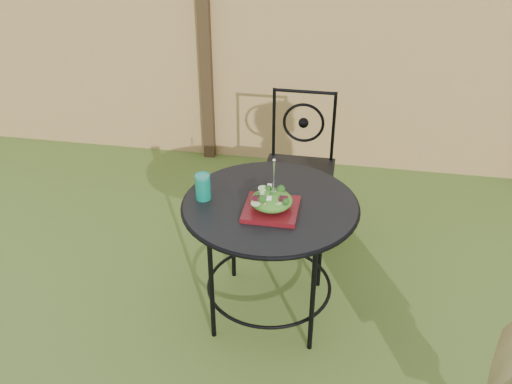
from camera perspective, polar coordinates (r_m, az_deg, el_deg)
ground at (r=3.13m, az=9.64°, el=-16.44°), size 60.00×60.00×0.00m
fence at (r=4.53m, az=11.64°, el=13.27°), size 8.00×0.12×1.90m
patio_table at (r=3.01m, az=1.41°, el=-3.32°), size 0.92×0.92×0.72m
patio_chair at (r=3.80m, az=4.39°, el=2.99°), size 0.46×0.46×0.95m
salad_plate at (r=2.86m, az=1.54°, el=-1.73°), size 0.27×0.27×0.02m
salad at (r=2.83m, az=1.55°, el=-0.84°), size 0.21×0.21×0.08m
fork at (r=2.76m, az=1.79°, el=1.43°), size 0.01×0.01×0.18m
drinking_glass at (r=2.94m, az=-5.33°, el=0.52°), size 0.08×0.08×0.14m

